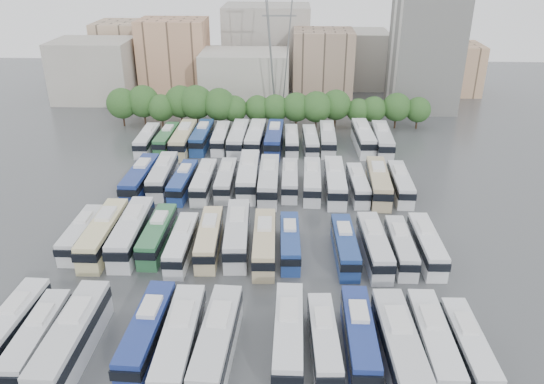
{
  "coord_description": "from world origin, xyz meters",
  "views": [
    {
      "loc": [
        4.94,
        -61.87,
        34.98
      ],
      "look_at": [
        2.3,
        5.08,
        3.0
      ],
      "focal_mm": 35.0,
      "sensor_mm": 36.0,
      "label": 1
    }
  ],
  "objects_px": {
    "electricity_pylon": "(279,28)",
    "bus_r3_s5": "(238,138)",
    "bus_r1_s2": "(132,232)",
    "bus_r3_s9": "(310,141)",
    "bus_r3_s7": "(274,138)",
    "bus_r3_s8": "(292,140)",
    "bus_r0_s12": "(433,343)",
    "bus_r2_s12": "(378,182)",
    "bus_r0_s5": "(180,342)",
    "bus_r2_s2": "(163,175)",
    "bus_r0_s1": "(37,338)",
    "bus_r3_s3": "(202,137)",
    "bus_r0_s6": "(217,342)",
    "bus_r3_s0": "(147,140)",
    "bus_r3_s6": "(256,138)",
    "bus_r2_s3": "(183,181)",
    "bus_r2_s8": "(290,179)",
    "bus_r1_s3": "(158,234)",
    "bus_r1_s7": "(264,242)",
    "apartment_tower": "(425,50)",
    "bus_r0_s8": "(289,335)",
    "bus_r2_s6": "(248,175)",
    "bus_r0_s13": "(469,347)",
    "bus_r1_s13": "(427,244)",
    "bus_r1_s0": "(81,233)",
    "bus_r2_s13": "(400,183)",
    "bus_r3_s1": "(167,139)",
    "bus_r1_s4": "(182,243)",
    "bus_r0_s9": "(324,341)",
    "bus_r2_s9": "(312,180)",
    "bus_r0_s0": "(10,327)",
    "bus_r1_s1": "(104,233)",
    "bus_r0_s4": "(147,332)",
    "bus_r2_s4": "(204,181)",
    "bus_r3_s13": "(382,140)",
    "bus_r1_s11": "(374,245)",
    "bus_r2_s1": "(141,178)",
    "bus_r3_s2": "(184,139)",
    "bus_r2_s7": "(269,180)",
    "bus_r3_s10": "(328,138)"
  },
  "relations": [
    {
      "from": "electricity_pylon",
      "to": "bus_r3_s5",
      "type": "relative_size",
      "value": 2.58
    },
    {
      "from": "bus_r1_s2",
      "to": "bus_r3_s9",
      "type": "relative_size",
      "value": 1.19
    },
    {
      "from": "bus_r3_s7",
      "to": "bus_r3_s8",
      "type": "distance_m",
      "value": 3.2
    },
    {
      "from": "bus_r0_s12",
      "to": "bus_r2_s12",
      "type": "xyz_separation_m",
      "value": [
        -0.0,
        35.24,
        0.09
      ]
    },
    {
      "from": "bus_r0_s5",
      "to": "bus_r3_s5",
      "type": "relative_size",
      "value": 1.01
    },
    {
      "from": "bus_r2_s2",
      "to": "bus_r0_s1",
      "type": "bearing_deg",
      "value": -96.11
    },
    {
      "from": "bus_r3_s3",
      "to": "bus_r0_s6",
      "type": "bearing_deg",
      "value": -78.26
    },
    {
      "from": "bus_r3_s0",
      "to": "bus_r3_s6",
      "type": "height_order",
      "value": "bus_r3_s6"
    },
    {
      "from": "bus_r3_s6",
      "to": "bus_r2_s3",
      "type": "bearing_deg",
      "value": -114.62
    },
    {
      "from": "bus_r2_s8",
      "to": "bus_r3_s7",
      "type": "relative_size",
      "value": 0.83
    },
    {
      "from": "bus_r1_s3",
      "to": "bus_r1_s7",
      "type": "distance_m",
      "value": 13.5
    },
    {
      "from": "bus_r3_s3",
      "to": "apartment_tower",
      "type": "bearing_deg",
      "value": 32.09
    },
    {
      "from": "bus_r0_s8",
      "to": "bus_r2_s6",
      "type": "bearing_deg",
      "value": 100.81
    },
    {
      "from": "bus_r0_s13",
      "to": "bus_r1_s13",
      "type": "height_order",
      "value": "bus_r1_s13"
    },
    {
      "from": "bus_r1_s0",
      "to": "bus_r2_s6",
      "type": "height_order",
      "value": "bus_r2_s6"
    },
    {
      "from": "bus_r0_s13",
      "to": "bus_r2_s13",
      "type": "distance_m",
      "value": 35.56
    },
    {
      "from": "apartment_tower",
      "to": "bus_r3_s1",
      "type": "distance_m",
      "value": 60.34
    },
    {
      "from": "bus_r1_s2",
      "to": "bus_r3_s1",
      "type": "distance_m",
      "value": 35.1
    },
    {
      "from": "bus_r3_s3",
      "to": "electricity_pylon",
      "type": "bearing_deg",
      "value": 55.81
    },
    {
      "from": "bus_r1_s4",
      "to": "bus_r3_s8",
      "type": "xyz_separation_m",
      "value": [
        13.08,
        37.2,
        -0.03
      ]
    },
    {
      "from": "bus_r2_s2",
      "to": "bus_r2_s6",
      "type": "xyz_separation_m",
      "value": [
        13.33,
        0.19,
        0.15
      ]
    },
    {
      "from": "bus_r0_s9",
      "to": "bus_r2_s9",
      "type": "bearing_deg",
      "value": 87.52
    },
    {
      "from": "bus_r0_s12",
      "to": "bus_r1_s0",
      "type": "distance_m",
      "value": 43.6
    },
    {
      "from": "bus_r1_s0",
      "to": "bus_r2_s3",
      "type": "height_order",
      "value": "bus_r2_s3"
    },
    {
      "from": "apartment_tower",
      "to": "bus_r0_s9",
      "type": "relative_size",
      "value": 2.34
    },
    {
      "from": "bus_r3_s3",
      "to": "bus_r0_s0",
      "type": "bearing_deg",
      "value": -98.82
    },
    {
      "from": "bus_r2_s8",
      "to": "bus_r1_s3",
      "type": "bearing_deg",
      "value": -132.84
    },
    {
      "from": "bus_r0_s8",
      "to": "bus_r3_s6",
      "type": "height_order",
      "value": "bus_r3_s6"
    },
    {
      "from": "bus_r0_s8",
      "to": "bus_r1_s1",
      "type": "xyz_separation_m",
      "value": [
        -23.18,
        17.73,
        0.13
      ]
    },
    {
      "from": "bus_r0_s13",
      "to": "bus_r3_s1",
      "type": "bearing_deg",
      "value": 125.04
    },
    {
      "from": "bus_r0_s0",
      "to": "bus_r0_s4",
      "type": "bearing_deg",
      "value": 1.71
    },
    {
      "from": "bus_r3_s5",
      "to": "bus_r0_s13",
      "type": "bearing_deg",
      "value": -63.13
    },
    {
      "from": "bus_r1_s3",
      "to": "bus_r2_s4",
      "type": "bearing_deg",
      "value": 79.7
    },
    {
      "from": "bus_r0_s4",
      "to": "bus_r2_s8",
      "type": "bearing_deg",
      "value": 72.24
    },
    {
      "from": "bus_r0_s12",
      "to": "bus_r3_s7",
      "type": "height_order",
      "value": "bus_r3_s7"
    },
    {
      "from": "bus_r0_s0",
      "to": "bus_r3_s7",
      "type": "height_order",
      "value": "bus_r3_s7"
    },
    {
      "from": "bus_r3_s3",
      "to": "bus_r3_s7",
      "type": "bearing_deg",
      "value": -1.77
    },
    {
      "from": "bus_r2_s2",
      "to": "bus_r3_s0",
      "type": "bearing_deg",
      "value": 110.79
    },
    {
      "from": "bus_r3_s6",
      "to": "bus_r3_s13",
      "type": "distance_m",
      "value": 23.16
    },
    {
      "from": "bus_r1_s11",
      "to": "bus_r2_s1",
      "type": "bearing_deg",
      "value": 148.6
    },
    {
      "from": "bus_r2_s1",
      "to": "apartment_tower",
      "type": "bearing_deg",
      "value": 43.55
    },
    {
      "from": "bus_r2_s1",
      "to": "bus_r3_s2",
      "type": "bearing_deg",
      "value": 81.17
    },
    {
      "from": "bus_r2_s3",
      "to": "bus_r2_s13",
      "type": "relative_size",
      "value": 0.98
    },
    {
      "from": "bus_r2_s8",
      "to": "bus_r2_s7",
      "type": "bearing_deg",
      "value": -160.22
    },
    {
      "from": "bus_r1_s13",
      "to": "bus_r2_s8",
      "type": "relative_size",
      "value": 1.03
    },
    {
      "from": "bus_r2_s12",
      "to": "bus_r3_s8",
      "type": "distance_m",
      "value": 22.93
    },
    {
      "from": "bus_r3_s10",
      "to": "bus_r0_s4",
      "type": "bearing_deg",
      "value": -109.07
    },
    {
      "from": "bus_r2_s7",
      "to": "bus_r3_s2",
      "type": "relative_size",
      "value": 0.99
    },
    {
      "from": "bus_r0_s1",
      "to": "bus_r2_s9",
      "type": "bearing_deg",
      "value": 53.36
    },
    {
      "from": "bus_r1_s2",
      "to": "bus_r3_s8",
      "type": "height_order",
      "value": "bus_r1_s2"
    }
  ]
}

